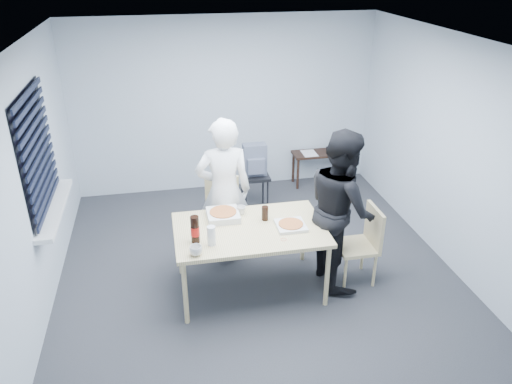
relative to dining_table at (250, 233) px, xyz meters
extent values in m
plane|color=#2C2C31|center=(0.14, 0.23, -0.71)|extent=(5.00, 5.00, 0.00)
plane|color=white|center=(0.14, 0.23, 1.89)|extent=(5.00, 5.00, 0.00)
plane|color=silver|center=(0.14, 2.73, 0.59)|extent=(4.50, 0.00, 4.50)
plane|color=silver|center=(0.14, -2.27, 0.59)|extent=(4.50, 0.00, 4.50)
plane|color=silver|center=(-2.11, 0.23, 0.59)|extent=(0.00, 5.00, 5.00)
plane|color=silver|center=(2.39, 0.23, 0.59)|extent=(0.00, 5.00, 5.00)
plane|color=black|center=(-2.09, 0.63, 0.84)|extent=(0.00, 1.30, 1.30)
cube|color=black|center=(-2.06, 0.63, 0.84)|extent=(0.04, 1.30, 1.25)
cube|color=silver|center=(-2.02, 0.63, 0.18)|extent=(0.18, 1.42, 0.05)
cube|color=beige|center=(0.00, 0.00, 0.04)|extent=(1.58, 1.00, 0.04)
cylinder|color=beige|center=(-0.73, -0.44, -0.35)|extent=(0.05, 0.05, 0.72)
cylinder|color=beige|center=(-0.73, 0.44, -0.35)|extent=(0.05, 0.05, 0.72)
cylinder|color=beige|center=(0.73, -0.44, -0.35)|extent=(0.05, 0.05, 0.72)
cylinder|color=beige|center=(0.73, 0.44, -0.35)|extent=(0.05, 0.05, 0.72)
cube|color=beige|center=(-0.15, 0.88, -0.28)|extent=(0.42, 0.42, 0.04)
cube|color=beige|center=(-0.15, 1.07, -0.04)|extent=(0.42, 0.04, 0.44)
cylinder|color=beige|center=(-0.32, 0.71, -0.50)|extent=(0.03, 0.03, 0.41)
cylinder|color=beige|center=(-0.32, 1.05, -0.50)|extent=(0.03, 0.03, 0.41)
cylinder|color=beige|center=(0.02, 0.71, -0.50)|extent=(0.03, 0.03, 0.41)
cylinder|color=beige|center=(0.02, 1.05, -0.50)|extent=(0.03, 0.03, 0.41)
cube|color=beige|center=(1.18, -0.06, -0.28)|extent=(0.42, 0.42, 0.04)
cube|color=beige|center=(1.37, -0.06, -0.04)|extent=(0.04, 0.42, 0.44)
cylinder|color=beige|center=(1.01, -0.23, -0.50)|extent=(0.03, 0.03, 0.41)
cylinder|color=beige|center=(1.01, 0.11, -0.50)|extent=(0.03, 0.03, 0.41)
cylinder|color=beige|center=(1.35, -0.23, -0.50)|extent=(0.03, 0.03, 0.41)
cylinder|color=beige|center=(1.35, 0.11, -0.50)|extent=(0.03, 0.03, 0.41)
imported|color=white|center=(-0.18, 0.67, 0.18)|extent=(0.65, 0.42, 1.77)
imported|color=black|center=(1.00, 0.02, 0.18)|extent=(0.47, 0.86, 1.77)
cube|color=black|center=(1.56, 2.51, -0.20)|extent=(0.80, 0.35, 0.04)
cylinder|color=black|center=(1.21, 2.37, -0.46)|extent=(0.04, 0.04, 0.49)
cylinder|color=black|center=(1.21, 2.64, -0.46)|extent=(0.04, 0.04, 0.49)
cylinder|color=black|center=(1.92, 2.37, -0.46)|extent=(0.04, 0.04, 0.49)
cylinder|color=black|center=(1.92, 2.64, -0.46)|extent=(0.04, 0.04, 0.49)
cube|color=black|center=(0.41, 1.83, -0.18)|extent=(0.39, 0.39, 0.04)
cylinder|color=black|center=(0.26, 1.67, -0.46)|extent=(0.04, 0.04, 0.50)
cylinder|color=black|center=(0.26, 1.99, -0.46)|extent=(0.04, 0.04, 0.50)
cylinder|color=black|center=(0.57, 1.67, -0.46)|extent=(0.04, 0.04, 0.50)
cylinder|color=black|center=(0.57, 1.99, -0.46)|extent=(0.04, 0.04, 0.50)
cube|color=slate|center=(0.41, 1.83, 0.06)|extent=(0.32, 0.17, 0.45)
cube|color=slate|center=(0.41, 1.71, 0.01)|extent=(0.24, 0.06, 0.22)
cube|color=silver|center=(-0.24, 0.27, 0.08)|extent=(0.34, 0.34, 0.04)
cube|color=silver|center=(-0.24, 0.27, 0.11)|extent=(0.34, 0.34, 0.04)
cylinder|color=#CC7F38|center=(-0.24, 0.27, 0.14)|extent=(0.29, 0.29, 0.01)
cube|color=silver|center=(0.43, -0.06, 0.07)|extent=(0.30, 0.30, 0.03)
cylinder|color=#CC7F38|center=(0.43, -0.06, 0.10)|extent=(0.26, 0.26, 0.01)
imported|color=silver|center=(-0.60, -0.40, 0.11)|extent=(0.17, 0.17, 0.10)
imported|color=silver|center=(-0.04, 0.32, 0.11)|extent=(0.10, 0.10, 0.09)
cylinder|color=black|center=(0.19, 0.14, 0.14)|extent=(0.08, 0.08, 0.16)
cylinder|color=black|center=(-0.58, -0.16, 0.20)|extent=(0.09, 0.09, 0.29)
cylinder|color=red|center=(-0.58, -0.16, 0.18)|extent=(0.09, 0.09, 0.10)
cylinder|color=silver|center=(-0.43, -0.24, 0.16)|extent=(0.10, 0.10, 0.20)
torus|color=red|center=(0.29, -0.30, 0.06)|extent=(0.07, 0.07, 0.00)
cube|color=white|center=(1.41, 2.49, -0.18)|extent=(0.31, 0.36, 0.00)
cube|color=black|center=(1.78, 2.53, -0.15)|extent=(0.16, 0.14, 0.06)
camera|label=1|loc=(-0.82, -4.45, 2.68)|focal=35.00mm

